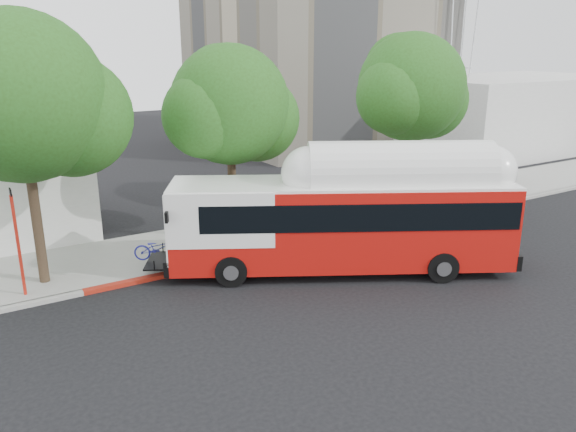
# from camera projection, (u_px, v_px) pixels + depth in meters

# --- Properties ---
(ground) EXTENTS (120.00, 120.00, 0.00)m
(ground) POSITION_uv_depth(u_px,v_px,m) (330.00, 284.00, 20.79)
(ground) COLOR black
(ground) RESTS_ON ground
(sidewalk) EXTENTS (60.00, 5.00, 0.15)m
(sidewalk) POSITION_uv_depth(u_px,v_px,m) (248.00, 234.00, 26.07)
(sidewalk) COLOR gray
(sidewalk) RESTS_ON ground
(curb_strip) EXTENTS (60.00, 0.30, 0.15)m
(curb_strip) POSITION_uv_depth(u_px,v_px,m) (277.00, 251.00, 23.95)
(curb_strip) COLOR gray
(curb_strip) RESTS_ON ground
(red_curb_segment) EXTENTS (10.00, 0.32, 0.16)m
(red_curb_segment) POSITION_uv_depth(u_px,v_px,m) (212.00, 265.00, 22.45)
(red_curb_segment) COLOR maroon
(red_curb_segment) RESTS_ON ground
(street_tree_left) EXTENTS (6.67, 5.80, 9.74)m
(street_tree_left) POSITION_uv_depth(u_px,v_px,m) (36.00, 103.00, 19.13)
(street_tree_left) COLOR #2D2116
(street_tree_left) RESTS_ON ground
(street_tree_mid) EXTENTS (5.75, 5.00, 8.62)m
(street_tree_mid) POSITION_uv_depth(u_px,v_px,m) (238.00, 109.00, 23.71)
(street_tree_mid) COLOR #2D2116
(street_tree_mid) RESTS_ON ground
(street_tree_right) EXTENTS (6.21, 5.40, 9.18)m
(street_tree_right) POSITION_uv_depth(u_px,v_px,m) (417.00, 91.00, 28.47)
(street_tree_right) COLOR #2D2116
(street_tree_right) RESTS_ON ground
(horizon_block) EXTENTS (20.00, 12.00, 6.00)m
(horizon_block) POSITION_uv_depth(u_px,v_px,m) (507.00, 112.00, 47.97)
(horizon_block) COLOR silver
(horizon_block) RESTS_ON ground
(transit_bus) EXTENTS (13.32, 8.78, 4.11)m
(transit_bus) POSITION_uv_depth(u_px,v_px,m) (344.00, 224.00, 21.54)
(transit_bus) COLOR #B3110C
(transit_bus) RESTS_ON ground
(signal_pole) EXTENTS (0.11, 0.37, 3.96)m
(signal_pole) POSITION_uv_depth(u_px,v_px,m) (18.00, 244.00, 19.07)
(signal_pole) COLOR red
(signal_pole) RESTS_ON ground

